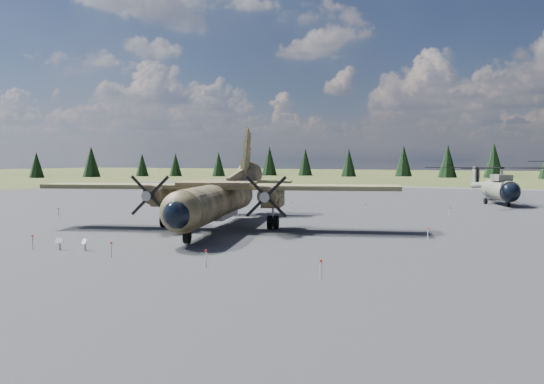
% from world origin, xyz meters
% --- Properties ---
extents(ground, '(500.00, 500.00, 0.00)m').
position_xyz_m(ground, '(0.00, 0.00, 0.00)').
color(ground, brown).
rests_on(ground, ground).
extents(apron, '(120.00, 120.00, 0.04)m').
position_xyz_m(apron, '(0.00, 10.00, 0.00)').
color(apron, slate).
rests_on(apron, ground).
extents(transport_plane, '(26.95, 24.03, 9.01)m').
position_xyz_m(transport_plane, '(0.69, 0.17, 2.59)').
color(transport_plane, '#35371D').
rests_on(transport_plane, ground).
extents(helicopter_near, '(22.56, 22.64, 4.47)m').
position_xyz_m(helicopter_near, '(19.67, 31.87, 3.17)').
color(helicopter_near, slate).
rests_on(helicopter_near, ground).
extents(info_placard_left, '(0.50, 0.31, 0.73)m').
position_xyz_m(info_placard_left, '(-2.39, -12.99, 0.49)').
color(info_placard_left, gray).
rests_on(info_placard_left, ground).
extents(info_placard_right, '(0.49, 0.32, 0.71)m').
position_xyz_m(info_placard_right, '(-0.89, -12.52, 0.47)').
color(info_placard_right, gray).
rests_on(info_placard_right, ground).
extents(barrier_fence, '(33.12, 29.62, 0.85)m').
position_xyz_m(barrier_fence, '(-0.46, -0.08, 0.51)').
color(barrier_fence, white).
rests_on(barrier_fence, ground).
extents(treeline, '(285.22, 285.95, 11.00)m').
position_xyz_m(treeline, '(3.57, -4.62, 4.70)').
color(treeline, black).
rests_on(treeline, ground).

